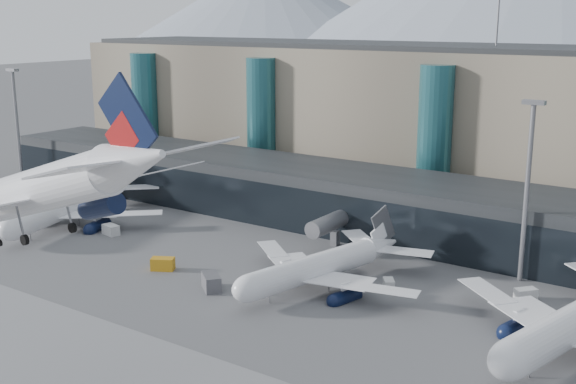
% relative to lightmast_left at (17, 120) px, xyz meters
% --- Properties ---
extents(ground, '(900.00, 900.00, 0.00)m').
position_rel_lightmast_left_xyz_m(ground, '(80.00, -45.00, -14.42)').
color(ground, '#515154').
rests_on(ground, ground).
extents(concourse, '(170.00, 27.00, 10.00)m').
position_rel_lightmast_left_xyz_m(concourse, '(79.98, 12.73, -9.45)').
color(concourse, black).
rests_on(concourse, ground).
extents(terminal_main, '(130.00, 30.00, 31.00)m').
position_rel_lightmast_left_xyz_m(terminal_main, '(55.00, 45.00, 1.03)').
color(terminal_main, gray).
rests_on(terminal_main, ground).
extents(teal_towers, '(116.40, 19.40, 46.00)m').
position_rel_lightmast_left_xyz_m(teal_towers, '(65.01, 29.01, -0.41)').
color(teal_towers, '#235C64').
rests_on(teal_towers, ground).
extents(lightmast_left, '(3.00, 1.20, 25.60)m').
position_rel_lightmast_left_xyz_m(lightmast_left, '(0.00, 0.00, 0.00)').
color(lightmast_left, slate).
rests_on(lightmast_left, ground).
extents(lightmast_mid, '(3.00, 1.20, 25.60)m').
position_rel_lightmast_left_xyz_m(lightmast_mid, '(110.00, 3.00, 0.00)').
color(lightmast_mid, slate).
rests_on(lightmast_mid, ground).
extents(hero_jet, '(33.34, 33.74, 10.91)m').
position_rel_lightmast_left_xyz_m(hero_jet, '(88.23, -58.20, 8.92)').
color(hero_jet, white).
rests_on(hero_jet, ground).
extents(jet_parked_left, '(36.05, 37.67, 12.09)m').
position_rel_lightmast_left_xyz_m(jet_parked_left, '(33.22, -12.54, -9.85)').
color(jet_parked_left, white).
rests_on(jet_parked_left, ground).
extents(jet_parked_mid, '(31.50, 32.44, 10.42)m').
position_rel_lightmast_left_xyz_m(jet_parked_mid, '(88.21, -13.21, -10.48)').
color(jet_parked_mid, white).
rests_on(jet_parked_mid, ground).
extents(veh_a, '(3.38, 2.31, 1.75)m').
position_rel_lightmast_left_xyz_m(veh_a, '(45.31, -14.85, -13.54)').
color(veh_a, silver).
rests_on(veh_a, ground).
extents(veh_c, '(4.40, 4.11, 2.20)m').
position_rel_lightmast_left_xyz_m(veh_c, '(76.25, -24.62, -13.32)').
color(veh_c, '#4A494E').
rests_on(veh_c, ground).
extents(veh_d, '(2.99, 3.12, 1.61)m').
position_rel_lightmast_left_xyz_m(veh_d, '(112.89, -3.91, -13.61)').
color(veh_d, silver).
rests_on(veh_d, ground).
extents(veh_g, '(2.47, 2.71, 1.37)m').
position_rel_lightmast_left_xyz_m(veh_g, '(96.13, -10.49, -13.73)').
color(veh_g, silver).
rests_on(veh_g, ground).
extents(veh_h, '(3.80, 3.16, 1.86)m').
position_rel_lightmast_left_xyz_m(veh_h, '(65.18, -22.65, -13.49)').
color(veh_h, '#BF8316').
rests_on(veh_h, ground).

